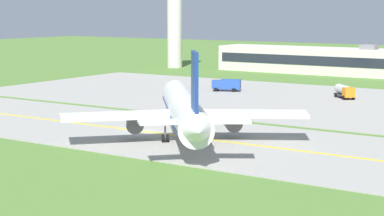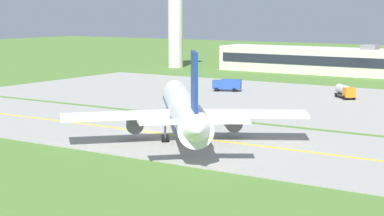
{
  "view_description": "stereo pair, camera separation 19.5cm",
  "coord_description": "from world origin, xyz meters",
  "px_view_note": "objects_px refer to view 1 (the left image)",
  "views": [
    {
      "loc": [
        55.86,
        -73.73,
        17.2
      ],
      "look_at": [
        7.57,
        0.67,
        4.0
      ],
      "focal_mm": 62.06,
      "sensor_mm": 36.0,
      "label": 1
    },
    {
      "loc": [
        56.03,
        -73.62,
        17.2
      ],
      "look_at": [
        7.57,
        0.67,
        4.0
      ],
      "focal_mm": 62.06,
      "sensor_mm": 36.0,
      "label": 2
    }
  ],
  "objects_px": {
    "airplane_lead": "(184,109)",
    "service_truck_baggage": "(227,84)",
    "control_tower": "(175,8)",
    "service_truck_catering": "(344,91)"
  },
  "relations": [
    {
      "from": "airplane_lead",
      "to": "service_truck_baggage",
      "type": "distance_m",
      "value": 53.31
    },
    {
      "from": "service_truck_baggage",
      "to": "service_truck_catering",
      "type": "height_order",
      "value": "service_truck_catering"
    },
    {
      "from": "airplane_lead",
      "to": "service_truck_catering",
      "type": "height_order",
      "value": "airplane_lead"
    },
    {
      "from": "service_truck_baggage",
      "to": "control_tower",
      "type": "relative_size",
      "value": 0.21
    },
    {
      "from": "airplane_lead",
      "to": "control_tower",
      "type": "height_order",
      "value": "control_tower"
    },
    {
      "from": "service_truck_baggage",
      "to": "service_truck_catering",
      "type": "relative_size",
      "value": 1.09
    },
    {
      "from": "service_truck_baggage",
      "to": "control_tower",
      "type": "bearing_deg",
      "value": 134.9
    },
    {
      "from": "service_truck_baggage",
      "to": "control_tower",
      "type": "height_order",
      "value": "control_tower"
    },
    {
      "from": "service_truck_baggage",
      "to": "service_truck_catering",
      "type": "bearing_deg",
      "value": 6.12
    },
    {
      "from": "service_truck_baggage",
      "to": "control_tower",
      "type": "xyz_separation_m",
      "value": [
        -42.68,
        42.83,
        16.17
      ]
    }
  ]
}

